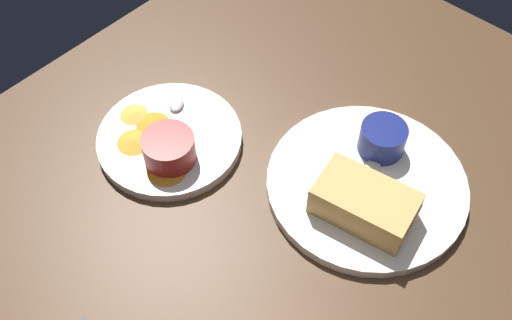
% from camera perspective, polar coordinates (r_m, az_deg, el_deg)
% --- Properties ---
extents(ground_plane, '(1.10, 1.10, 0.03)m').
position_cam_1_polar(ground_plane, '(0.82, 6.05, -8.82)').
color(ground_plane, '#4C331E').
extents(plate_sandwich_main, '(0.28, 0.28, 0.02)m').
position_cam_1_polar(plate_sandwich_main, '(0.86, 10.40, -2.27)').
color(plate_sandwich_main, white).
rests_on(plate_sandwich_main, ground_plane).
extents(sandwich_half_near, '(0.14, 0.10, 0.05)m').
position_cam_1_polar(sandwich_half_near, '(0.80, 10.22, -4.02)').
color(sandwich_half_near, tan).
rests_on(sandwich_half_near, plate_sandwich_main).
extents(ramekin_dark_sauce, '(0.07, 0.07, 0.04)m').
position_cam_1_polar(ramekin_dark_sauce, '(0.87, 11.88, 2.05)').
color(ramekin_dark_sauce, navy).
rests_on(ramekin_dark_sauce, plate_sandwich_main).
extents(spoon_by_dark_ramekin, '(0.05, 0.10, 0.01)m').
position_cam_1_polar(spoon_by_dark_ramekin, '(0.85, 10.72, -1.36)').
color(spoon_by_dark_ramekin, silver).
rests_on(spoon_by_dark_ramekin, plate_sandwich_main).
extents(plate_chips_companion, '(0.21, 0.21, 0.02)m').
position_cam_1_polar(plate_chips_companion, '(0.90, -8.16, 1.99)').
color(plate_chips_companion, white).
rests_on(plate_chips_companion, ground_plane).
extents(ramekin_light_gravy, '(0.07, 0.07, 0.04)m').
position_cam_1_polar(ramekin_light_gravy, '(0.85, -8.24, 1.12)').
color(ramekin_light_gravy, maroon).
rests_on(ramekin_light_gravy, plate_chips_companion).
extents(spoon_by_gravy_ramekin, '(0.07, 0.09, 0.01)m').
position_cam_1_polar(spoon_by_gravy_ramekin, '(0.92, -7.69, 4.68)').
color(spoon_by_gravy_ramekin, silver).
rests_on(spoon_by_gravy_ramekin, plate_chips_companion).
extents(plantain_chip_scatter, '(0.18, 0.12, 0.01)m').
position_cam_1_polar(plantain_chip_scatter, '(0.88, -9.38, 1.47)').
color(plantain_chip_scatter, orange).
rests_on(plantain_chip_scatter, plate_chips_companion).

